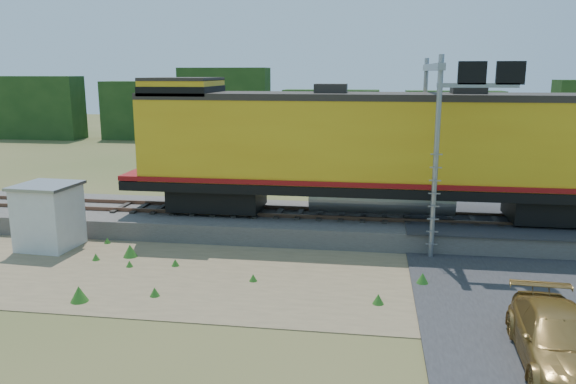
% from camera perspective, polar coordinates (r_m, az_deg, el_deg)
% --- Properties ---
extents(ground, '(140.00, 140.00, 0.00)m').
position_cam_1_polar(ground, '(18.70, 1.60, -9.23)').
color(ground, '#475123').
rests_on(ground, ground).
extents(ballast, '(70.00, 5.00, 0.80)m').
position_cam_1_polar(ballast, '(24.25, 3.34, -3.23)').
color(ballast, slate).
rests_on(ballast, ground).
extents(rails, '(70.00, 1.54, 0.16)m').
position_cam_1_polar(rails, '(24.13, 3.35, -2.13)').
color(rails, brown).
rests_on(rails, ballast).
extents(dirt_shoulder, '(26.00, 8.00, 0.03)m').
position_cam_1_polar(dirt_shoulder, '(19.48, -4.13, -8.32)').
color(dirt_shoulder, '#8C7754').
rests_on(dirt_shoulder, ground).
extents(road, '(7.00, 66.00, 0.86)m').
position_cam_1_polar(road, '(19.86, 22.60, -8.62)').
color(road, '#38383A').
rests_on(road, ground).
extents(tree_line_north, '(130.00, 3.00, 6.50)m').
position_cam_1_polar(tree_line_north, '(55.46, 6.47, 8.16)').
color(tree_line_north, '#193613').
rests_on(tree_line_north, ground).
extents(weed_clumps, '(15.00, 6.20, 0.56)m').
position_cam_1_polar(weed_clumps, '(19.50, -8.74, -8.46)').
color(weed_clumps, '#2B671D').
rests_on(weed_clumps, ground).
extents(locomotive, '(21.76, 3.32, 5.61)m').
position_cam_1_polar(locomotive, '(23.50, 8.82, 4.45)').
color(locomotive, black).
rests_on(locomotive, rails).
extents(shed, '(2.30, 2.30, 2.57)m').
position_cam_1_polar(shed, '(23.82, -23.14, -2.25)').
color(shed, silver).
rests_on(shed, ground).
extents(signal_gantry, '(2.94, 6.20, 7.40)m').
position_cam_1_polar(signal_gantry, '(22.81, 15.45, 8.48)').
color(signal_gantry, gray).
rests_on(signal_gantry, ground).
extents(car, '(2.10, 4.64, 1.32)m').
position_cam_1_polar(car, '(14.98, 25.82, -13.38)').
color(car, '#A37C3C').
rests_on(car, ground).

